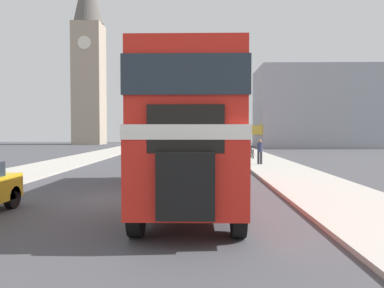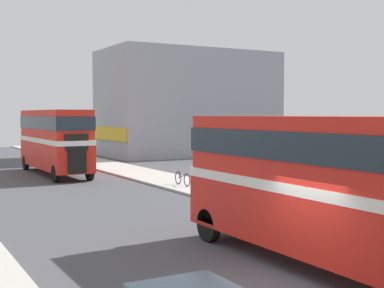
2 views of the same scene
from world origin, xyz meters
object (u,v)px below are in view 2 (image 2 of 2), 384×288
at_px(double_decker_bus, 335,180).
at_px(pedestrian_walking, 229,180).
at_px(bicycle_on_pavement, 182,179).
at_px(bus_distant, 54,137).

height_order(double_decker_bus, pedestrian_walking, double_decker_bus).
bearing_deg(pedestrian_walking, bicycle_on_pavement, 87.34).
relative_size(bus_distant, pedestrian_walking, 6.72).
xyz_separation_m(bus_distant, pedestrian_walking, (4.35, -14.89, -1.60)).
bearing_deg(bus_distant, double_decker_bus, -89.19).
relative_size(double_decker_bus, pedestrian_walking, 7.21).
height_order(bus_distant, pedestrian_walking, bus_distant).
bearing_deg(pedestrian_walking, bus_distant, 106.30).
bearing_deg(double_decker_bus, bicycle_on_pavement, 75.35).
height_order(double_decker_bus, bicycle_on_pavement, double_decker_bus).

